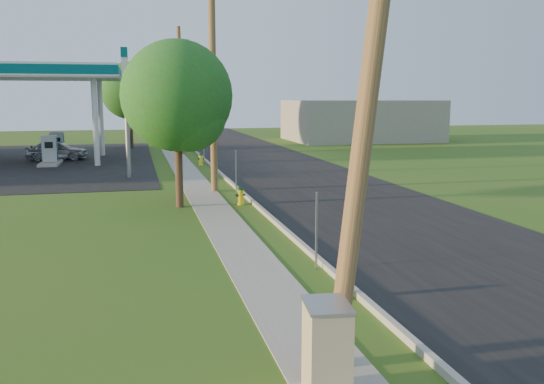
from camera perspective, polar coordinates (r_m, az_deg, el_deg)
The scene contains 21 objects.
ground_plane at distance 11.13m, azimuth 9.92°, elevation -13.82°, with size 140.00×140.00×0.00m, color #295B15.
road at distance 21.65m, azimuth 10.42°, elevation -2.33°, with size 8.00×120.00×0.02m, color black.
curb at distance 20.37m, azimuth 0.06°, elevation -2.73°, with size 0.15×120.00×0.15m, color #A09E93.
sidewalk at distance 20.05m, azimuth -4.82°, elevation -3.13°, with size 1.50×120.00×0.03m, color gray.
utility_pole_near at distance 9.09m, azimuth 9.79°, elevation 12.04°, with size 1.40×0.32×9.48m.
utility_pole_mid at distance 26.60m, azimuth -5.88°, elevation 10.66°, with size 1.40×0.32×9.80m.
utility_pole_far at distance 44.50m, azimuth -9.02°, elevation 9.89°, with size 1.40×0.32×9.50m.
sign_post_near at distance 14.65m, azimuth 4.43°, elevation -3.88°, with size 0.05×0.04×2.00m, color gray.
sign_post_mid at distance 25.96m, azimuth -3.58°, elevation 1.97°, with size 0.05×0.04×2.00m, color gray.
sign_post_far at distance 37.96m, azimuth -6.77°, elevation 4.29°, with size 0.05×0.04×2.00m, color gray.
fuel_pump_ne at distance 39.88m, azimuth -21.15°, elevation 3.57°, with size 1.20×3.20×1.90m.
fuel_pump_se at distance 43.84m, azimuth -20.47°, elevation 4.08°, with size 1.20×3.20×1.90m.
price_pylon at distance 31.88m, azimuth -14.35°, elevation 11.07°, with size 0.34×2.04×6.85m.
distant_building at distance 58.75m, azimuth 8.77°, elevation 7.03°, with size 14.00×10.00×4.00m, color gray.
tree_verge at distance 22.84m, azimuth -9.12°, elevation 8.97°, with size 4.33×4.33×6.56m.
tree_lot at distance 50.24m, azimuth -13.81°, elevation 9.51°, with size 4.77×4.77×7.23m.
hydrant_near at distance 12.76m, azimuth 7.18°, elevation -9.05°, with size 0.36×0.32×0.69m.
hydrant_mid at distance 23.45m, azimuth -3.15°, elevation -0.34°, with size 0.41×0.37×0.80m.
hydrant_far at distance 37.22m, azimuth -7.07°, elevation 3.26°, with size 0.43×0.38×0.83m.
utility_cabinet at distance 8.71m, azimuth 5.44°, elevation -15.36°, with size 0.73×0.91×1.44m.
car_silver at distance 42.73m, azimuth -20.54°, elevation 3.91°, with size 1.63×4.05×1.38m, color #A1A3A8.
Camera 1 is at (-4.16, -9.36, 4.37)m, focal length 38.00 mm.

